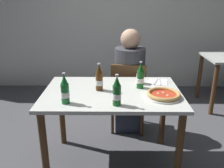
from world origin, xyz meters
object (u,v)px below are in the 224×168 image
(beer_bottle_left, at_px, (65,91))
(beer_bottle_extra, at_px, (140,77))
(pizza_margherita_near, at_px, (163,95))
(chair_behind_table, at_px, (129,93))
(napkin_with_cutlery, at_px, (158,82))
(beer_bottle_center, at_px, (99,79))
(dining_table_main, at_px, (112,103))
(diner_seated, at_px, (129,84))
(paper_cup, at_px, (140,79))
(beer_bottle_right, at_px, (117,92))

(beer_bottle_left, distance_m, beer_bottle_extra, 0.70)
(pizza_margherita_near, bearing_deg, chair_behind_table, 108.06)
(beer_bottle_left, bearing_deg, napkin_with_cutlery, 31.70)
(napkin_with_cutlery, bearing_deg, beer_bottle_left, -148.30)
(napkin_with_cutlery, bearing_deg, beer_bottle_center, -158.93)
(dining_table_main, height_order, beer_bottle_center, beer_bottle_center)
(diner_seated, height_order, pizza_margherita_near, diner_seated)
(beer_bottle_extra, distance_m, paper_cup, 0.13)
(chair_behind_table, xyz_separation_m, diner_seated, (0.01, 0.05, 0.10))
(chair_behind_table, bearing_deg, beer_bottle_right, 88.34)
(pizza_margherita_near, xyz_separation_m, beer_bottle_left, (-0.78, -0.13, 0.08))
(beer_bottle_extra, bearing_deg, beer_bottle_right, -119.96)
(dining_table_main, bearing_deg, beer_bottle_center, 166.00)
(beer_bottle_left, relative_size, beer_bottle_right, 1.00)
(beer_bottle_left, bearing_deg, dining_table_main, 35.24)
(paper_cup, bearing_deg, beer_bottle_left, -143.65)
(diner_seated, bearing_deg, beer_bottle_left, -121.24)
(beer_bottle_center, xyz_separation_m, beer_bottle_right, (0.15, -0.31, 0.00))
(beer_bottle_right, xyz_separation_m, beer_bottle_extra, (0.22, 0.37, 0.00))
(napkin_with_cutlery, bearing_deg, beer_bottle_extra, -140.79)
(beer_bottle_center, bearing_deg, chair_behind_table, 62.87)
(diner_seated, xyz_separation_m, napkin_with_cutlery, (0.25, -0.42, 0.17))
(beer_bottle_left, xyz_separation_m, beer_bottle_extra, (0.61, 0.34, 0.00))
(beer_bottle_left, bearing_deg, beer_bottle_center, 48.78)
(dining_table_main, distance_m, chair_behind_table, 0.66)
(paper_cup, bearing_deg, chair_behind_table, 101.39)
(beer_bottle_right, relative_size, beer_bottle_extra, 1.00)
(beer_bottle_left, xyz_separation_m, paper_cup, (0.63, 0.46, -0.06))
(diner_seated, height_order, beer_bottle_extra, diner_seated)
(diner_seated, height_order, napkin_with_cutlery, diner_seated)
(chair_behind_table, xyz_separation_m, paper_cup, (0.08, -0.40, 0.32))
(beer_bottle_left, height_order, napkin_with_cutlery, beer_bottle_left)
(chair_behind_table, xyz_separation_m, pizza_margherita_near, (0.24, -0.74, 0.29))
(paper_cup, bearing_deg, dining_table_main, -142.21)
(beer_bottle_left, bearing_deg, beer_bottle_extra, 29.10)
(pizza_margherita_near, distance_m, beer_bottle_right, 0.43)
(chair_behind_table, bearing_deg, pizza_margherita_near, 115.69)
(pizza_margherita_near, bearing_deg, beer_bottle_left, -170.83)
(beer_bottle_extra, bearing_deg, beer_bottle_center, -170.71)
(beer_bottle_center, distance_m, beer_bottle_right, 0.35)
(beer_bottle_extra, relative_size, napkin_with_cutlery, 1.13)
(pizza_margherita_near, height_order, beer_bottle_extra, beer_bottle_extra)
(beer_bottle_right, distance_m, paper_cup, 0.55)
(beer_bottle_center, xyz_separation_m, beer_bottle_extra, (0.37, 0.06, 0.00))
(pizza_margherita_near, height_order, paper_cup, paper_cup)
(diner_seated, height_order, paper_cup, diner_seated)
(beer_bottle_center, relative_size, beer_bottle_extra, 1.00)
(chair_behind_table, distance_m, diner_seated, 0.11)
(beer_bottle_right, bearing_deg, beer_bottle_center, 115.89)
(beer_bottle_left, height_order, beer_bottle_right, same)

